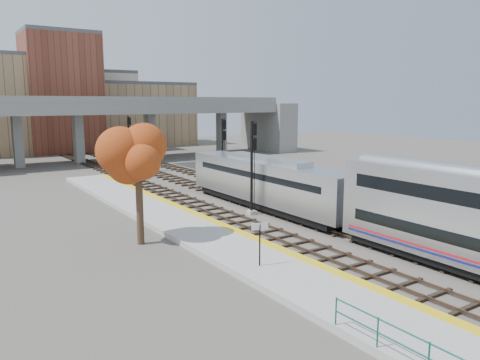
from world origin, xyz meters
TOP-DOWN VIEW (x-y plane):
  - ground at (0.00, 0.00)m, footprint 160.00×160.00m
  - platform at (-7.25, 0.00)m, footprint 4.50×60.00m
  - yellow_strip at (-5.35, 0.00)m, footprint 0.70×60.00m
  - tracks at (0.93, 12.50)m, footprint 10.70×95.00m
  - overpass at (4.92, 45.00)m, footprint 54.00×12.00m
  - buildings_far at (1.26, 66.57)m, footprint 43.00×21.00m
  - parking_lot at (14.00, 28.00)m, footprint 14.00×18.00m
  - locomotive at (1.00, 6.46)m, footprint 3.02×19.05m
  - signal_mast_near at (-1.10, 5.51)m, footprint 0.60×0.64m
  - signal_mast_mid at (3.00, 16.60)m, footprint 0.60×0.64m
  - signal_mast_far at (-1.10, 32.33)m, footprint 0.60×0.64m
  - station_sign at (-8.00, -5.09)m, footprint 0.89×0.26m
  - tree at (-11.33, 2.94)m, footprint 3.60×3.60m
  - car_a at (9.83, 24.59)m, footprint 2.06×3.67m
  - car_b at (13.27, 25.45)m, footprint 1.90×4.00m
  - car_c at (17.67, 29.18)m, footprint 2.97×4.81m

SIDE VIEW (x-z plane):
  - ground at x=0.00m, z-range 0.00..0.00m
  - parking_lot at x=14.00m, z-range 0.00..0.04m
  - tracks at x=0.93m, z-range -0.05..0.20m
  - platform at x=-7.25m, z-range 0.00..0.35m
  - yellow_strip at x=-5.35m, z-range 0.35..0.36m
  - car_a at x=9.83m, z-range 0.04..1.22m
  - car_b at x=13.27m, z-range 0.04..1.31m
  - car_c at x=17.67m, z-range 0.04..1.34m
  - station_sign at x=-8.00m, z-range 0.84..3.12m
  - locomotive at x=1.00m, z-range 0.23..4.33m
  - signal_mast_far at x=-1.10m, z-range -0.04..6.95m
  - signal_mast_mid at x=3.00m, z-range -0.02..7.10m
  - signal_mast_near at x=-1.10m, z-range 0.02..7.35m
  - tree at x=-11.33m, z-range 1.77..9.09m
  - overpass at x=4.92m, z-range 1.06..10.56m
  - buildings_far at x=1.26m, z-range -2.42..18.18m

